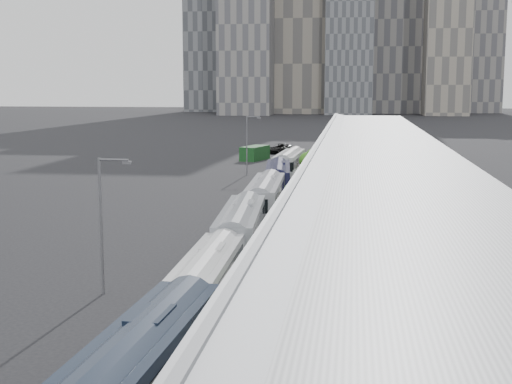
% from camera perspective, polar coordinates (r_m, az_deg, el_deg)
% --- Properties ---
extents(sidewalk, '(10.00, 170.00, 0.12)m').
position_cam_1_polar(sidewalk, '(58.42, 6.38, -3.80)').
color(sidewalk, gray).
rests_on(sidewalk, ground).
extents(lane_line, '(0.12, 160.00, 0.02)m').
position_cam_1_polar(lane_line, '(59.59, -3.78, -3.57)').
color(lane_line, gold).
rests_on(lane_line, ground).
extents(depot, '(12.45, 160.40, 7.20)m').
position_cam_1_polar(depot, '(57.84, 10.39, -0.53)').
color(depot, gray).
rests_on(depot, ground).
extents(bus_2, '(2.75, 12.31, 3.59)m').
position_cam_1_polar(bus_2, '(39.34, -3.91, -7.69)').
color(bus_2, silver).
rests_on(bus_2, ground).
extents(bus_3, '(3.61, 13.69, 3.96)m').
position_cam_1_polar(bus_3, '(51.57, -1.22, -3.57)').
color(bus_3, gray).
rests_on(bus_3, ground).
extents(bus_4, '(3.28, 13.80, 4.01)m').
position_cam_1_polar(bus_4, '(65.93, 0.76, -0.88)').
color(bus_4, '#9B9BA4').
rests_on(bus_4, ground).
extents(bus_5, '(3.83, 13.30, 3.83)m').
position_cam_1_polar(bus_5, '(80.33, 1.77, 0.76)').
color(bus_5, black).
rests_on(bus_5, ground).
extents(bus_6, '(3.31, 13.48, 3.91)m').
position_cam_1_polar(bus_6, '(94.83, 2.68, 1.97)').
color(bus_6, silver).
rests_on(bus_6, ground).
extents(tree_1, '(1.70, 1.70, 3.82)m').
position_cam_1_polar(tree_1, '(35.18, 0.46, -7.21)').
color(tree_1, black).
rests_on(tree_1, ground).
extents(tree_2, '(1.77, 1.77, 4.75)m').
position_cam_1_polar(tree_2, '(58.00, 3.40, -0.07)').
color(tree_2, black).
rests_on(tree_2, ground).
extents(tree_3, '(2.82, 2.82, 4.94)m').
position_cam_1_polar(tree_3, '(86.15, 4.50, 2.54)').
color(tree_3, black).
rests_on(tree_3, ground).
extents(tree_4, '(2.07, 2.07, 4.12)m').
position_cam_1_polar(tree_4, '(107.11, 5.35, 3.46)').
color(tree_4, black).
rests_on(tree_4, ground).
extents(tree_5, '(1.59, 1.59, 4.70)m').
position_cam_1_polar(tree_5, '(130.97, 5.91, 4.72)').
color(tree_5, black).
rests_on(tree_5, ground).
extents(street_lamp_near, '(2.04, 0.22, 8.26)m').
position_cam_1_polar(street_lamp_near, '(43.27, -12.06, -1.87)').
color(street_lamp_near, '#59595E').
rests_on(street_lamp_near, ground).
extents(street_lamp_far, '(2.04, 0.22, 8.26)m').
position_cam_1_polar(street_lamp_far, '(99.40, -0.63, 4.11)').
color(street_lamp_far, '#59595E').
rests_on(street_lamp_far, ground).
extents(shipping_container, '(4.53, 6.95, 2.35)m').
position_cam_1_polar(shipping_container, '(119.97, -0.10, 3.13)').
color(shipping_container, '#113A16').
rests_on(shipping_container, ground).
extents(suv, '(5.06, 6.94, 1.75)m').
position_cam_1_polar(suv, '(132.11, 1.96, 3.50)').
color(suv, black).
rests_on(suv, ground).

